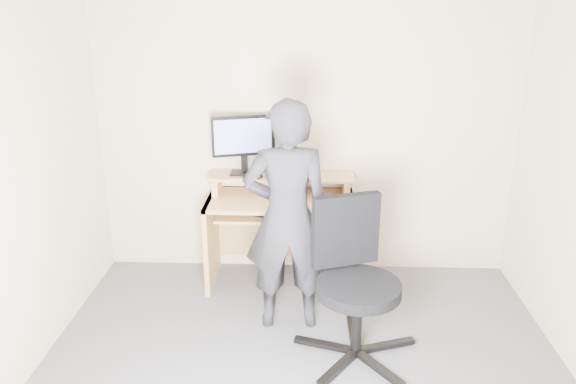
# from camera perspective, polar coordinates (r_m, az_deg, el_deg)

# --- Properties ---
(back_wall) EXTENTS (3.50, 0.02, 2.50)m
(back_wall) POSITION_cam_1_polar(r_m,az_deg,el_deg) (4.71, 1.84, 6.28)
(back_wall) COLOR beige
(back_wall) RESTS_ON ground
(desk) EXTENTS (1.20, 0.60, 0.91)m
(desk) POSITION_cam_1_polar(r_m,az_deg,el_deg) (4.71, -0.71, -2.66)
(desk) COLOR tan
(desk) RESTS_ON ground
(monitor) EXTENTS (0.51, 0.18, 0.49)m
(monitor) POSITION_cam_1_polar(r_m,az_deg,el_deg) (4.60, -4.55, 5.35)
(monitor) COLOR black
(monitor) RESTS_ON desk
(external_drive) EXTENTS (0.09, 0.14, 0.20)m
(external_drive) POSITION_cam_1_polar(r_m,az_deg,el_deg) (4.64, -1.54, 3.03)
(external_drive) COLOR black
(external_drive) RESTS_ON desk
(travel_mug) EXTENTS (0.09, 0.09, 0.19)m
(travel_mug) POSITION_cam_1_polar(r_m,az_deg,el_deg) (4.61, 0.88, 2.83)
(travel_mug) COLOR silver
(travel_mug) RESTS_ON desk
(smartphone) EXTENTS (0.07, 0.13, 0.01)m
(smartphone) POSITION_cam_1_polar(r_m,az_deg,el_deg) (4.63, 2.64, 1.74)
(smartphone) COLOR black
(smartphone) RESTS_ON desk
(charger) EXTENTS (0.05, 0.04, 0.03)m
(charger) POSITION_cam_1_polar(r_m,az_deg,el_deg) (4.58, -4.29, 1.68)
(charger) COLOR black
(charger) RESTS_ON desk
(headphones) EXTENTS (0.19, 0.19, 0.06)m
(headphones) POSITION_cam_1_polar(r_m,az_deg,el_deg) (4.70, -1.47, 2.06)
(headphones) COLOR silver
(headphones) RESTS_ON desk
(keyboard) EXTENTS (0.49, 0.34, 0.03)m
(keyboard) POSITION_cam_1_polar(r_m,az_deg,el_deg) (4.52, -2.23, -2.05)
(keyboard) COLOR black
(keyboard) RESTS_ON desk
(mouse) EXTENTS (0.10, 0.06, 0.04)m
(mouse) POSITION_cam_1_polar(r_m,az_deg,el_deg) (4.46, 4.03, -0.96)
(mouse) COLOR black
(mouse) RESTS_ON desk
(office_chair) EXTENTS (0.84, 0.81, 1.06)m
(office_chair) POSITION_cam_1_polar(r_m,az_deg,el_deg) (3.76, 6.70, -8.39)
(office_chair) COLOR black
(office_chair) RESTS_ON ground
(person) EXTENTS (0.65, 0.46, 1.69)m
(person) POSITION_cam_1_polar(r_m,az_deg,el_deg) (3.94, -0.10, -2.59)
(person) COLOR black
(person) RESTS_ON ground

